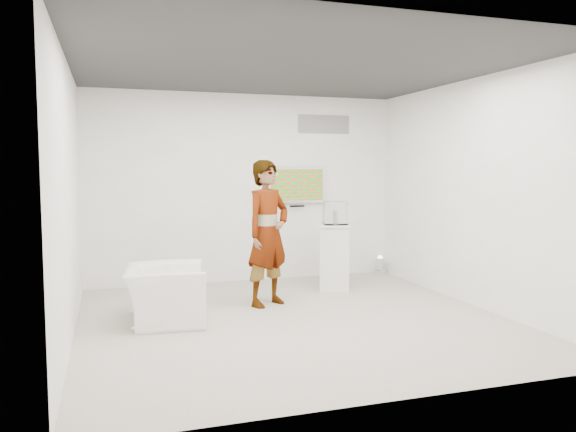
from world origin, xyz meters
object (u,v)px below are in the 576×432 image
object	(u,v)px
tv	(296,185)
floor_uplight	(380,265)
person	(268,233)
armchair	(166,294)
pedestal	(335,257)

from	to	relation	value
tv	floor_uplight	world-z (taller)	tv
tv	person	distance (m)	1.99
tv	armchair	xyz separation A→B (m)	(-2.33, -2.09, -1.22)
tv	floor_uplight	size ratio (longest dim) A/B	3.29
person	armchair	size ratio (longest dim) A/B	1.88
armchair	pedestal	bearing A→B (deg)	-62.22
person	tv	bearing A→B (deg)	30.66
tv	armchair	size ratio (longest dim) A/B	0.97
tv	floor_uplight	distance (m)	2.05
person	armchair	distance (m)	1.58
person	pedestal	distance (m)	1.43
armchair	person	bearing A→B (deg)	-66.45
pedestal	floor_uplight	size ratio (longest dim) A/B	3.25
tv	person	xyz separation A→B (m)	(-0.95, -1.65, -0.58)
person	pedestal	size ratio (longest dim) A/B	1.96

